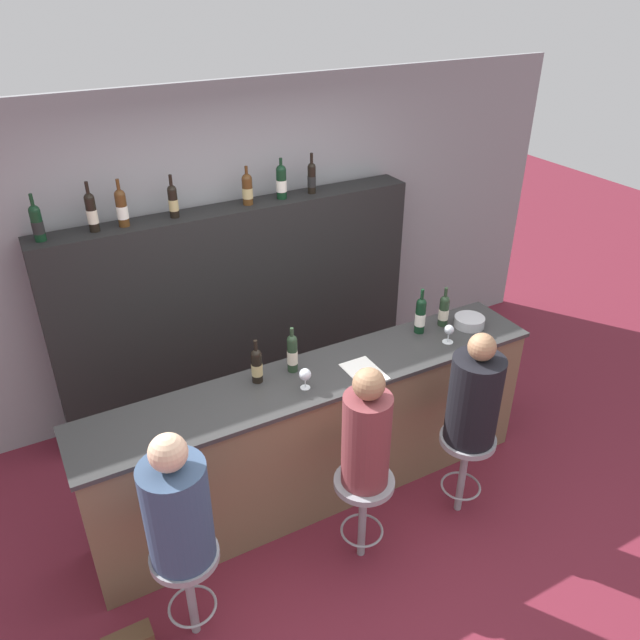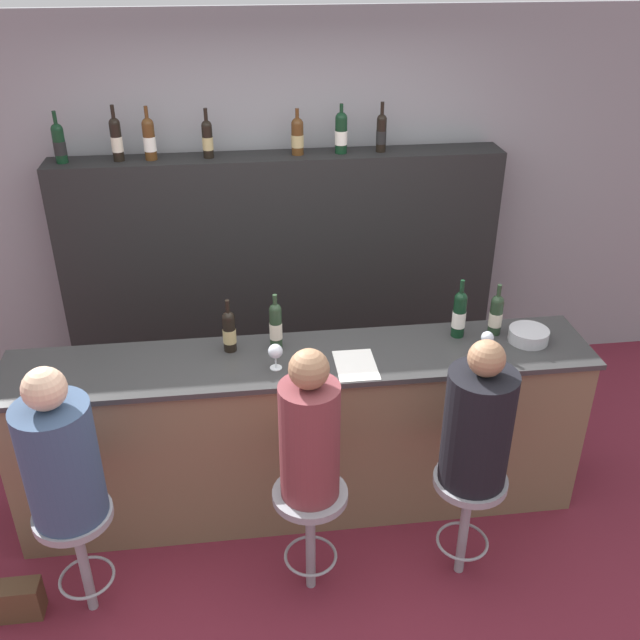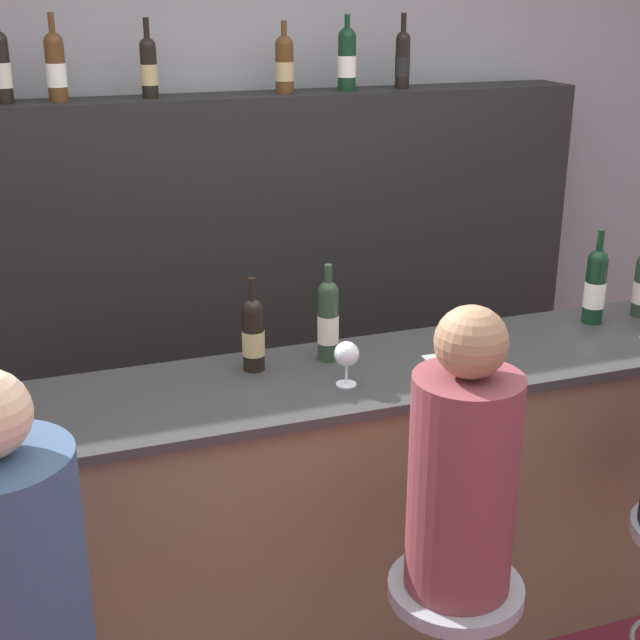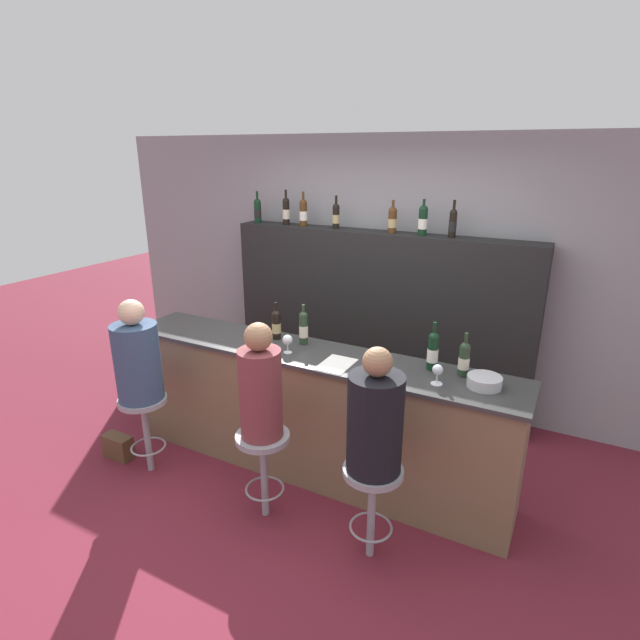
# 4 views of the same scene
# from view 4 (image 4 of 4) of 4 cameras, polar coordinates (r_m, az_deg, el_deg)

# --- Properties ---
(ground_plane) EXTENTS (16.00, 16.00, 0.00)m
(ground_plane) POSITION_cam_4_polar(r_m,az_deg,el_deg) (4.04, -2.92, -18.39)
(ground_plane) COLOR maroon
(wall_back) EXTENTS (6.40, 0.05, 2.60)m
(wall_back) POSITION_cam_4_polar(r_m,az_deg,el_deg) (4.99, 7.55, 5.41)
(wall_back) COLOR gray
(wall_back) RESTS_ON ground_plane
(bar_counter) EXTENTS (3.15, 0.55, 1.02)m
(bar_counter) POSITION_cam_4_polar(r_m,az_deg,el_deg) (3.95, -1.13, -10.51)
(bar_counter) COLOR brown
(bar_counter) RESTS_ON ground_plane
(back_bar_cabinet) EXTENTS (2.96, 0.28, 1.73)m
(back_bar_cabinet) POSITION_cam_4_polar(r_m,az_deg,el_deg) (4.91, 6.40, -0.06)
(back_bar_cabinet) COLOR black
(back_bar_cabinet) RESTS_ON ground_plane
(wine_bottle_counter_0) EXTENTS (0.07, 0.07, 0.30)m
(wine_bottle_counter_0) POSITION_cam_4_polar(r_m,az_deg,el_deg) (3.96, -5.01, -0.48)
(wine_bottle_counter_0) COLOR black
(wine_bottle_counter_0) RESTS_ON bar_counter
(wine_bottle_counter_1) EXTENTS (0.07, 0.07, 0.32)m
(wine_bottle_counter_1) POSITION_cam_4_polar(r_m,az_deg,el_deg) (3.83, -1.89, -0.85)
(wine_bottle_counter_1) COLOR #233823
(wine_bottle_counter_1) RESTS_ON bar_counter
(wine_bottle_counter_2) EXTENTS (0.07, 0.07, 0.34)m
(wine_bottle_counter_2) POSITION_cam_4_polar(r_m,az_deg,el_deg) (3.47, 12.78, -3.42)
(wine_bottle_counter_2) COLOR black
(wine_bottle_counter_2) RESTS_ON bar_counter
(wine_bottle_counter_3) EXTENTS (0.07, 0.07, 0.30)m
(wine_bottle_counter_3) POSITION_cam_4_polar(r_m,az_deg,el_deg) (3.44, 16.15, -4.26)
(wine_bottle_counter_3) COLOR #233823
(wine_bottle_counter_3) RESTS_ON bar_counter
(wine_bottle_backbar_0) EXTENTS (0.08, 0.08, 0.32)m
(wine_bottle_backbar_0) POSITION_cam_4_polar(r_m,az_deg,el_deg) (5.32, -7.14, 12.34)
(wine_bottle_backbar_0) COLOR black
(wine_bottle_backbar_0) RESTS_ON back_bar_cabinet
(wine_bottle_backbar_1) EXTENTS (0.07, 0.07, 0.34)m
(wine_bottle_backbar_1) POSITION_cam_4_polar(r_m,az_deg,el_deg) (5.13, -3.89, 12.35)
(wine_bottle_backbar_1) COLOR black
(wine_bottle_backbar_1) RESTS_ON back_bar_cabinet
(wine_bottle_backbar_2) EXTENTS (0.08, 0.08, 0.33)m
(wine_bottle_backbar_2) POSITION_cam_4_polar(r_m,az_deg,el_deg) (5.03, -1.91, 12.20)
(wine_bottle_backbar_2) COLOR #4C2D14
(wine_bottle_backbar_2) RESTS_ON back_bar_cabinet
(wine_bottle_backbar_3) EXTENTS (0.07, 0.07, 0.31)m
(wine_bottle_backbar_3) POSITION_cam_4_polar(r_m,az_deg,el_deg) (4.86, 1.84, 11.84)
(wine_bottle_backbar_3) COLOR black
(wine_bottle_backbar_3) RESTS_ON back_bar_cabinet
(wine_bottle_backbar_4) EXTENTS (0.08, 0.08, 0.29)m
(wine_bottle_backbar_4) POSITION_cam_4_polar(r_m,az_deg,el_deg) (4.64, 8.28, 11.29)
(wine_bottle_backbar_4) COLOR #4C2D14
(wine_bottle_backbar_4) RESTS_ON back_bar_cabinet
(wine_bottle_backbar_5) EXTENTS (0.08, 0.08, 0.31)m
(wine_bottle_backbar_5) POSITION_cam_4_polar(r_m,az_deg,el_deg) (4.55, 11.68, 11.13)
(wine_bottle_backbar_5) COLOR black
(wine_bottle_backbar_5) RESTS_ON back_bar_cabinet
(wine_bottle_backbar_6) EXTENTS (0.07, 0.07, 0.32)m
(wine_bottle_backbar_6) POSITION_cam_4_polar(r_m,az_deg,el_deg) (4.49, 14.94, 10.69)
(wine_bottle_backbar_6) COLOR black
(wine_bottle_backbar_6) RESTS_ON back_bar_cabinet
(wine_glass_0) EXTENTS (0.08, 0.08, 0.14)m
(wine_glass_0) POSITION_cam_4_polar(r_m,az_deg,el_deg) (3.68, -3.73, -2.34)
(wine_glass_0) COLOR silver
(wine_glass_0) RESTS_ON bar_counter
(wine_glass_1) EXTENTS (0.08, 0.08, 0.13)m
(wine_glass_1) POSITION_cam_4_polar(r_m,az_deg,el_deg) (3.28, 13.29, -5.66)
(wine_glass_1) COLOR silver
(wine_glass_1) RESTS_ON bar_counter
(metal_bowl) EXTENTS (0.22, 0.22, 0.07)m
(metal_bowl) POSITION_cam_4_polar(r_m,az_deg,el_deg) (3.35, 18.27, -6.70)
(metal_bowl) COLOR #B7B7BC
(metal_bowl) RESTS_ON bar_counter
(tasting_menu) EXTENTS (0.21, 0.30, 0.00)m
(tasting_menu) POSITION_cam_4_polar(r_m,az_deg,el_deg) (3.51, 1.86, -5.08)
(tasting_menu) COLOR white
(tasting_menu) RESTS_ON bar_counter
(bar_stool_left) EXTENTS (0.37, 0.37, 0.64)m
(bar_stool_left) POSITION_cam_4_polar(r_m,az_deg,el_deg) (4.17, -19.45, -10.10)
(bar_stool_left) COLOR gray
(bar_stool_left) RESTS_ON ground_plane
(guest_seated_left) EXTENTS (0.34, 0.34, 0.79)m
(guest_seated_left) POSITION_cam_4_polar(r_m,az_deg,el_deg) (3.97, -20.18, -4.08)
(guest_seated_left) COLOR #334766
(guest_seated_left) RESTS_ON bar_stool_left
(bar_stool_middle) EXTENTS (0.37, 0.37, 0.64)m
(bar_stool_middle) POSITION_cam_4_polar(r_m,az_deg,el_deg) (3.52, -6.51, -14.82)
(bar_stool_middle) COLOR gray
(bar_stool_middle) RESTS_ON ground_plane
(guest_seated_middle) EXTENTS (0.28, 0.28, 0.79)m
(guest_seated_middle) POSITION_cam_4_polar(r_m,az_deg,el_deg) (3.27, -6.83, -7.67)
(guest_seated_middle) COLOR brown
(guest_seated_middle) RESTS_ON bar_stool_middle
(bar_stool_right) EXTENTS (0.37, 0.37, 0.64)m
(bar_stool_right) POSITION_cam_4_polar(r_m,az_deg,el_deg) (3.21, 6.01, -18.54)
(bar_stool_right) COLOR gray
(bar_stool_right) RESTS_ON ground_plane
(guest_seated_right) EXTENTS (0.33, 0.33, 0.78)m
(guest_seated_right) POSITION_cam_4_polar(r_m,az_deg,el_deg) (2.95, 6.32, -11.23)
(guest_seated_right) COLOR black
(guest_seated_right) RESTS_ON bar_stool_right
(handbag) EXTENTS (0.26, 0.12, 0.20)m
(handbag) POSITION_cam_4_polar(r_m,az_deg,el_deg) (4.61, -22.07, -13.25)
(handbag) COLOR #513823
(handbag) RESTS_ON ground_plane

